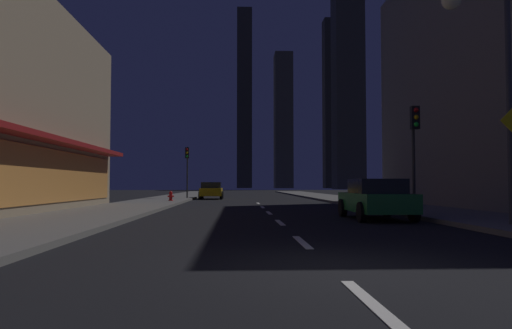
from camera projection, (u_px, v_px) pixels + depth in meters
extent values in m
cube|color=black|center=(254.00, 200.00, 38.83)|extent=(78.00, 136.00, 0.10)
cube|color=#605E59|center=(337.00, 198.00, 39.12)|extent=(4.00, 76.00, 0.15)
cube|color=#605E59|center=(169.00, 199.00, 38.54)|extent=(4.00, 76.00, 0.15)
cube|color=silver|center=(371.00, 303.00, 4.89)|extent=(0.16, 2.20, 0.01)
cube|color=silver|center=(302.00, 242.00, 10.08)|extent=(0.16, 2.20, 0.01)
cube|color=silver|center=(280.00, 222.00, 15.27)|extent=(0.16, 2.20, 0.01)
cube|color=silver|center=(269.00, 213.00, 20.46)|extent=(0.16, 2.20, 0.01)
cube|color=silver|center=(262.00, 207.00, 25.65)|extent=(0.16, 2.20, 0.01)
cube|color=silver|center=(258.00, 203.00, 30.84)|extent=(0.16, 2.20, 0.01)
cube|color=#D88C3F|center=(34.00, 175.00, 17.43)|extent=(0.10, 19.46, 2.20)
cube|color=maroon|center=(46.00, 138.00, 17.51)|extent=(0.90, 20.06, 0.20)
cube|color=#3B382C|center=(244.00, 99.00, 167.49)|extent=(5.30, 8.71, 64.10)
cube|color=#4D493A|center=(283.00, 121.00, 160.31)|extent=(6.10, 7.75, 46.45)
cube|color=#403D30|center=(348.00, 88.00, 124.10)|extent=(7.65, 7.23, 54.12)
cube|color=#312E25|center=(336.00, 104.00, 156.96)|extent=(8.46, 5.45, 57.12)
cube|color=#1E722D|center=(375.00, 202.00, 16.84)|extent=(1.80, 4.20, 0.65)
cube|color=black|center=(377.00, 187.00, 16.66)|extent=(1.64, 2.00, 0.55)
cylinder|color=black|center=(343.00, 208.00, 18.19)|extent=(0.22, 0.68, 0.68)
cylinder|color=black|center=(387.00, 208.00, 18.26)|extent=(0.22, 0.68, 0.68)
cylinder|color=black|center=(362.00, 212.00, 15.39)|extent=(0.22, 0.68, 0.68)
cylinder|color=black|center=(414.00, 212.00, 15.47)|extent=(0.22, 0.68, 0.68)
sphere|color=white|center=(347.00, 199.00, 18.87)|extent=(0.18, 0.18, 0.18)
sphere|color=white|center=(374.00, 199.00, 18.91)|extent=(0.18, 0.18, 0.18)
cube|color=gold|center=(211.00, 192.00, 40.06)|extent=(1.80, 4.20, 0.65)
cube|color=black|center=(211.00, 185.00, 39.89)|extent=(1.64, 2.00, 0.55)
cylinder|color=black|center=(202.00, 195.00, 41.41)|extent=(0.22, 0.68, 0.68)
cylinder|color=black|center=(222.00, 195.00, 41.49)|extent=(0.22, 0.68, 0.68)
cylinder|color=black|center=(200.00, 195.00, 38.62)|extent=(0.22, 0.68, 0.68)
cylinder|color=black|center=(221.00, 195.00, 38.69)|extent=(0.22, 0.68, 0.68)
sphere|color=white|center=(207.00, 191.00, 42.09)|extent=(0.18, 0.18, 0.18)
sphere|color=white|center=(219.00, 191.00, 42.13)|extent=(0.18, 0.18, 0.18)
cylinder|color=red|center=(171.00, 197.00, 31.59)|extent=(0.22, 0.22, 0.55)
sphere|color=red|center=(171.00, 193.00, 31.60)|extent=(0.21, 0.21, 0.21)
cylinder|color=red|center=(171.00, 200.00, 31.58)|extent=(0.30, 0.30, 0.06)
cylinder|color=red|center=(168.00, 196.00, 31.58)|extent=(0.10, 0.10, 0.10)
cylinder|color=red|center=(173.00, 196.00, 31.59)|extent=(0.10, 0.10, 0.10)
cylinder|color=#2D2D2D|center=(414.00, 159.00, 18.22)|extent=(0.12, 0.12, 4.20)
cube|color=black|center=(415.00, 118.00, 18.09)|extent=(0.32, 0.24, 0.90)
sphere|color=red|center=(416.00, 110.00, 17.97)|extent=(0.18, 0.18, 0.18)
sphere|color=#F2B20C|center=(416.00, 117.00, 17.96)|extent=(0.18, 0.18, 0.18)
sphere|color=#19D833|center=(416.00, 124.00, 17.95)|extent=(0.18, 0.18, 0.18)
cylinder|color=#2D2D2D|center=(187.00, 172.00, 38.34)|extent=(0.12, 0.12, 4.20)
cube|color=black|center=(187.00, 153.00, 38.21)|extent=(0.32, 0.24, 0.90)
sphere|color=red|center=(187.00, 149.00, 38.09)|extent=(0.18, 0.18, 0.18)
sphere|color=#F2B20C|center=(187.00, 153.00, 38.08)|extent=(0.18, 0.18, 0.18)
sphere|color=#19D833|center=(187.00, 156.00, 38.07)|extent=(0.18, 0.18, 0.18)
cylinder|color=#38383D|center=(509.00, 108.00, 13.01)|extent=(0.16, 0.16, 6.50)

